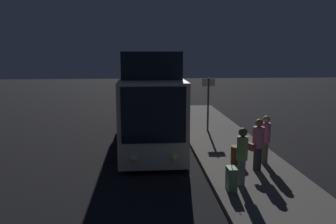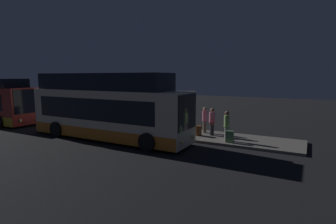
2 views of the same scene
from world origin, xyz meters
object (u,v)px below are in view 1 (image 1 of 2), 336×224
bus_third (145,72)px  suitcase (231,179)px  passenger_with_bags (258,143)px  bus_second (146,80)px  sign_post (208,98)px  trash_bin (237,155)px  bus_lead (150,99)px  passenger_boarding (265,137)px  passenger_waiting (242,154)px

bus_third → suitcase: size_ratio=12.74×
passenger_with_bags → bus_second: bearing=-10.0°
passenger_with_bags → sign_post: size_ratio=0.65×
trash_bin → bus_lead: bearing=-148.9°
bus_third → passenger_boarding: bus_third is taller
passenger_waiting → sign_post: 7.36m
bus_second → passenger_waiting: bus_second is taller
passenger_with_bags → passenger_waiting: bearing=122.9°
passenger_boarding → passenger_waiting: passenger_waiting is taller
bus_second → passenger_waiting: 20.98m
bus_second → passenger_boarding: 19.29m
bus_lead → passenger_with_bags: bearing=31.3°
bus_third → sign_post: (26.39, 3.04, 0.09)m
sign_post → bus_third: bearing=-173.4°
passenger_boarding → passenger_with_bags: size_ratio=0.98×
bus_second → passenger_waiting: bearing=7.2°
bus_lead → bus_third: bus_lead is taller
bus_third → trash_bin: (31.69, 3.06, -1.28)m
bus_lead → sign_post: bearing=94.3°
passenger_waiting → sign_post: sign_post is taller
bus_third → bus_lead: bearing=-0.0°
trash_bin → passenger_waiting: bearing=-12.5°
passenger_waiting → passenger_with_bags: (-1.25, 0.93, -0.03)m
bus_lead → trash_bin: bus_lead is taller
bus_second → passenger_with_bags: size_ratio=6.12×
bus_lead → bus_second: bus_lead is taller
bus_second → sign_post: (13.49, 3.04, 0.11)m
bus_third → trash_bin: 31.86m
bus_third → passenger_waiting: 33.81m
bus_third → suitcase: (34.02, 2.22, -1.26)m
trash_bin → suitcase: bearing=-19.8°
bus_second → sign_post: bearing=12.7°
suitcase → sign_post: 7.79m
bus_third → sign_post: bearing=6.6°
passenger_with_bags → trash_bin: size_ratio=2.78×
suitcase → passenger_waiting: bearing=128.7°
sign_post → bus_second: bearing=-167.3°
passenger_boarding → trash_bin: passenger_boarding is taller
bus_lead → suitcase: 7.85m
bus_lead → suitcase: size_ratio=12.07×
suitcase → sign_post: sign_post is taller
bus_lead → bus_third: size_ratio=0.95×
bus_lead → passenger_boarding: bearing=38.6°
bus_second → trash_bin: size_ratio=17.01×
bus_lead → passenger_boarding: bus_lead is taller
passenger_waiting → trash_bin: passenger_waiting is taller
passenger_waiting → suitcase: (0.32, -0.39, -0.66)m
bus_lead → bus_third: bearing=180.0°
passenger_boarding → bus_second: bearing=-13.4°
bus_third → suitcase: bus_third is taller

